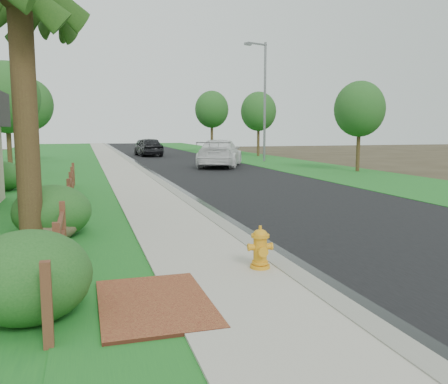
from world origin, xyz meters
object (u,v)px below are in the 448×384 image
object	(u,v)px
ranch_fence	(68,200)
fire_hydrant	(260,249)
white_suv	(220,153)
dark_car_mid	(149,147)
streetlight	(263,95)

from	to	relation	value
ranch_fence	fire_hydrant	distance (m)	7.16
white_suv	dark_car_mid	world-z (taller)	white_suv
dark_car_mid	streetlight	distance (m)	13.79
streetlight	ranch_fence	bearing A→B (deg)	-123.64
white_suv	dark_car_mid	xyz separation A→B (m)	(-3.01, 14.51, -0.04)
fire_hydrant	streetlight	distance (m)	30.00
dark_car_mid	white_suv	bearing A→B (deg)	97.77
ranch_fence	fire_hydrant	size ratio (longest dim) A/B	21.52
white_suv	ranch_fence	bearing A→B (deg)	84.72
white_suv	streetlight	world-z (taller)	streetlight
ranch_fence	fire_hydrant	world-z (taller)	ranch_fence
white_suv	dark_car_mid	bearing A→B (deg)	-54.89
streetlight	dark_car_mid	bearing A→B (deg)	125.90
fire_hydrant	streetlight	xyz separation A→B (m)	(10.72, 27.60, 4.81)
dark_car_mid	fire_hydrant	bearing A→B (deg)	81.51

